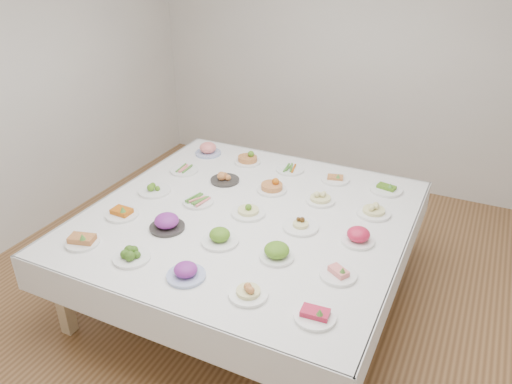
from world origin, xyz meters
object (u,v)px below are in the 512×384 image
at_px(display_table, 248,222).
at_px(dish_12, 248,206).
at_px(dish_0, 82,238).
at_px(dish_24, 387,186).

xyz_separation_m(display_table, dish_12, (0.00, 0.01, 0.13)).
bearing_deg(dish_12, dish_0, -134.65).
distance_m(display_table, dish_24, 1.24).
height_order(dish_12, dish_24, dish_12).
bearing_deg(display_table, dish_0, -134.83).
distance_m(dish_0, dish_24, 2.47).
xyz_separation_m(dish_0, dish_12, (0.87, 0.88, 0.03)).
xyz_separation_m(display_table, dish_24, (0.88, 0.87, 0.11)).
bearing_deg(dish_12, dish_24, 44.59).
bearing_deg(dish_0, dish_12, 45.35).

